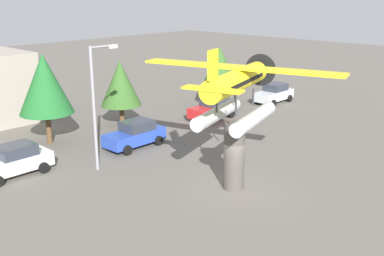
# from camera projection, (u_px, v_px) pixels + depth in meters

# --- Properties ---
(ground_plane) EXTENTS (140.00, 140.00, 0.00)m
(ground_plane) POSITION_uv_depth(u_px,v_px,m) (233.00, 188.00, 24.48)
(ground_plane) COLOR #605B54
(display_pedestal) EXTENTS (1.10, 1.10, 3.60)m
(display_pedestal) POSITION_uv_depth(u_px,v_px,m) (234.00, 156.00, 23.96)
(display_pedestal) COLOR #4C4742
(display_pedestal) RESTS_ON ground
(floatplane_monument) EXTENTS (7.19, 10.29, 4.00)m
(floatplane_monument) POSITION_uv_depth(u_px,v_px,m) (237.00, 90.00, 23.08)
(floatplane_monument) COLOR silver
(floatplane_monument) RESTS_ON display_pedestal
(car_near_white) EXTENTS (4.20, 2.02, 1.76)m
(car_near_white) POSITION_uv_depth(u_px,v_px,m) (14.00, 160.00, 25.92)
(car_near_white) COLOR white
(car_near_white) RESTS_ON ground
(car_mid_blue) EXTENTS (4.20, 2.02, 1.76)m
(car_mid_blue) POSITION_uv_depth(u_px,v_px,m) (135.00, 134.00, 30.66)
(car_mid_blue) COLOR #2847B7
(car_mid_blue) RESTS_ON ground
(car_far_red) EXTENTS (4.20, 2.02, 1.76)m
(car_far_red) POSITION_uv_depth(u_px,v_px,m) (213.00, 108.00, 37.33)
(car_far_red) COLOR red
(car_far_red) RESTS_ON ground
(car_distant_silver) EXTENTS (4.20, 2.02, 1.76)m
(car_distant_silver) POSITION_uv_depth(u_px,v_px,m) (274.00, 93.00, 42.74)
(car_distant_silver) COLOR silver
(car_distant_silver) RESTS_ON ground
(streetlight_primary) EXTENTS (1.84, 0.28, 7.15)m
(streetlight_primary) POSITION_uv_depth(u_px,v_px,m) (97.00, 99.00, 25.98)
(streetlight_primary) COLOR gray
(streetlight_primary) RESTS_ON ground
(tree_east) EXTENTS (3.59, 3.59, 6.11)m
(tree_east) POSITION_uv_depth(u_px,v_px,m) (45.00, 84.00, 30.49)
(tree_east) COLOR brown
(tree_east) RESTS_ON ground
(tree_center_back) EXTENTS (3.06, 3.06, 5.01)m
(tree_center_back) POSITION_uv_depth(u_px,v_px,m) (120.00, 83.00, 34.78)
(tree_center_back) COLOR brown
(tree_center_back) RESTS_ON ground
(tree_far_east) EXTENTS (3.33, 3.33, 5.34)m
(tree_far_east) POSITION_uv_depth(u_px,v_px,m) (220.00, 68.00, 40.61)
(tree_far_east) COLOR brown
(tree_far_east) RESTS_ON ground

